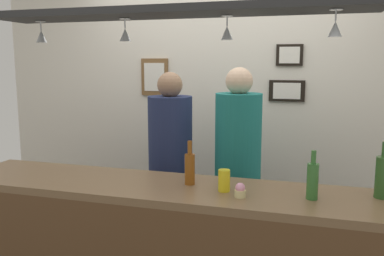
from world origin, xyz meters
TOP-DOWN VIEW (x-y plane):
  - back_wall at (0.00, 1.10)m, footprint 4.40×0.06m
  - bar_counter at (0.00, -0.50)m, footprint 2.70×0.55m
  - overhead_glass_rack at (0.00, -0.30)m, footprint 2.20×0.36m
  - hanging_wineglass_far_left at (-0.89, -0.25)m, footprint 0.07×0.07m
  - hanging_wineglass_left at (-0.31, -0.25)m, footprint 0.07×0.07m
  - hanging_wineglass_center_left at (0.30, -0.23)m, footprint 0.07×0.07m
  - hanging_wineglass_center at (0.86, -0.35)m, footprint 0.07×0.07m
  - person_left_navy_shirt at (-0.27, 0.41)m, footprint 0.34×0.34m
  - person_right_teal_shirt at (0.26, 0.41)m, footprint 0.34×0.34m
  - bottle_champagne_green at (1.15, -0.24)m, footprint 0.08×0.08m
  - bottle_beer_amber_tall at (0.10, -0.30)m, footprint 0.06×0.06m
  - bottle_beer_green_import at (0.79, -0.37)m, footprint 0.06×0.06m
  - drink_can at (0.32, -0.37)m, footprint 0.07×0.07m
  - cupcake at (0.43, -0.44)m, footprint 0.06×0.06m
  - picture_frame_upper_small at (0.57, 1.06)m, footprint 0.22×0.02m
  - picture_frame_lower_pair at (0.56, 1.06)m, footprint 0.30×0.02m
  - picture_frame_caricature at (-0.65, 1.06)m, footprint 0.26×0.02m

SIDE VIEW (x-z plane):
  - bar_counter at x=0.00m, z-range 0.18..1.18m
  - person_left_navy_shirt at x=-0.27m, z-range 0.17..1.81m
  - person_right_teal_shirt at x=0.26m, z-range 0.17..1.85m
  - cupcake at x=0.43m, z-range 1.00..1.08m
  - drink_can at x=0.32m, z-range 1.01..1.13m
  - bottle_beer_amber_tall at x=0.10m, z-range 0.98..1.24m
  - bottle_beer_green_import at x=0.79m, z-range 0.98..1.24m
  - bottle_champagne_green at x=1.15m, z-range 0.97..1.27m
  - back_wall at x=0.00m, z-range 0.00..2.60m
  - picture_frame_lower_pair at x=0.56m, z-range 1.38..1.56m
  - picture_frame_caricature at x=-0.65m, z-range 1.41..1.75m
  - picture_frame_upper_small at x=0.57m, z-range 1.68..1.86m
  - hanging_wineglass_far_left at x=-0.89m, z-range 1.81..1.94m
  - hanging_wineglass_left at x=-0.31m, z-range 1.81..1.94m
  - hanging_wineglass_center_left at x=0.30m, z-range 1.81..1.94m
  - hanging_wineglass_center at x=0.86m, z-range 1.81..1.94m
  - overhead_glass_rack at x=0.00m, z-range 1.97..2.01m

